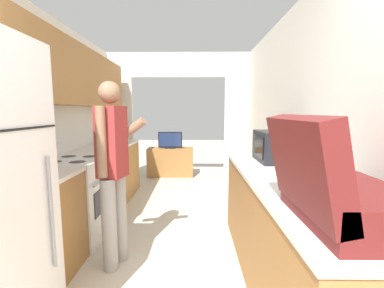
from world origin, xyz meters
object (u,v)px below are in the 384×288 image
person (113,170)px  suitcase (333,190)px  microwave (275,146)px  television (170,140)px  range_oven (75,198)px  tv_cabinet (171,162)px

person → suitcase: size_ratio=2.59×
person → microwave: (1.56, 0.40, 0.16)m
television → range_oven: bearing=-106.2°
suitcase → tv_cabinet: suitcase is taller
microwave → tv_cabinet: (-1.36, 2.91, -0.75)m
suitcase → microwave: suitcase is taller
tv_cabinet → television: television is taller
person → television: 3.28m
suitcase → television: (-1.17, 4.35, -0.26)m
suitcase → tv_cabinet: 4.61m
range_oven → suitcase: bearing=-38.7°
range_oven → television: (0.80, 2.77, 0.34)m
range_oven → suitcase: suitcase is taller
tv_cabinet → television: (-0.00, -0.04, 0.48)m
microwave → television: size_ratio=1.00×
suitcase → tv_cabinet: size_ratio=0.65×
person → suitcase: (1.37, -1.07, 0.16)m
television → tv_cabinet: bearing=90.0°
tv_cabinet → microwave: bearing=-65.0°
microwave → television: microwave is taller
suitcase → microwave: bearing=82.9°
range_oven → person: person is taller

